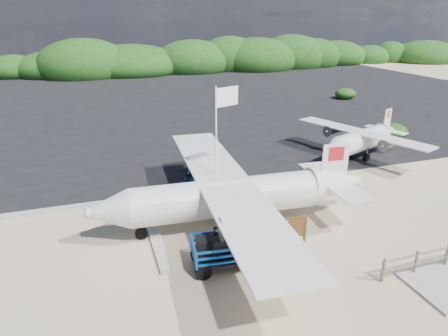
% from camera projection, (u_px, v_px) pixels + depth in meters
% --- Properties ---
extents(ground, '(160.00, 160.00, 0.00)m').
position_uv_depth(ground, '(255.00, 230.00, 18.43)').
color(ground, beige).
extents(asphalt_apron, '(90.00, 50.00, 0.04)m').
position_uv_depth(asphalt_apron, '(152.00, 103.00, 44.94)').
color(asphalt_apron, '#B2B2B2').
rests_on(asphalt_apron, ground).
extents(lagoon, '(9.00, 7.00, 0.40)m').
position_uv_depth(lagoon, '(48.00, 247.00, 17.07)').
color(lagoon, '#B2B2B2').
rests_on(lagoon, ground).
extents(vegetation_band, '(124.00, 8.00, 4.40)m').
position_uv_depth(vegetation_band, '(128.00, 74.00, 67.04)').
color(vegetation_band, '#B2B2B2').
rests_on(vegetation_band, ground).
extents(fence, '(6.40, 2.00, 1.10)m').
position_uv_depth(fence, '(444.00, 266.00, 15.80)').
color(fence, '#B2B2B2').
rests_on(fence, ground).
extents(baggage_cart, '(3.13, 1.99, 1.49)m').
position_uv_depth(baggage_cart, '(227.00, 266.00, 15.81)').
color(baggage_cart, blue).
rests_on(baggage_cart, ground).
extents(flagpole, '(1.40, 0.97, 6.45)m').
position_uv_depth(flagpole, '(217.00, 219.00, 19.44)').
color(flagpole, white).
rests_on(flagpole, ground).
extents(signboard, '(1.80, 0.46, 1.48)m').
position_uv_depth(signboard, '(286.00, 248.00, 17.06)').
color(signboard, brown).
rests_on(signboard, ground).
extents(crew_a, '(0.74, 0.54, 1.88)m').
position_uv_depth(crew_a, '(247.00, 196.00, 19.72)').
color(crew_a, '#111D42').
rests_on(crew_a, ground).
extents(crew_b, '(1.05, 0.88, 1.90)m').
position_uv_depth(crew_b, '(188.00, 182.00, 21.32)').
color(crew_b, '#111D42').
rests_on(crew_b, ground).
extents(aircraft_large, '(16.52, 16.52, 4.67)m').
position_uv_depth(aircraft_large, '(267.00, 116.00, 39.13)').
color(aircraft_large, '#B2B2B2').
rests_on(aircraft_large, ground).
extents(aircraft_small, '(10.39, 10.39, 2.91)m').
position_uv_depth(aircraft_small, '(22.00, 106.00, 43.21)').
color(aircraft_small, '#B2B2B2').
rests_on(aircraft_small, ground).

